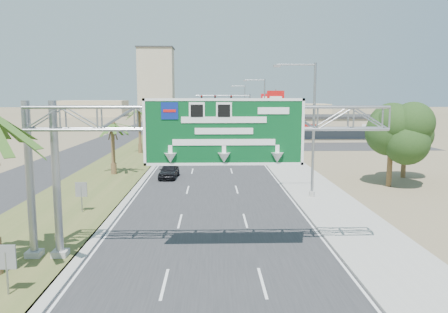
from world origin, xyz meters
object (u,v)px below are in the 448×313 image
Objects in this scene: sign_gantry at (189,130)px; pole_sign_blue at (276,109)px; signal_mast at (239,111)px; store_building at (337,128)px; car_far at (209,125)px; pole_sign_red_near at (276,103)px; pole_sign_red_far at (266,101)px; car_mid_lane at (221,140)px; car_left_lane at (169,171)px; car_right_lane at (224,138)px.

pole_sign_blue is at bearing 77.36° from sign_gantry.
signal_mast is 0.57× the size of store_building.
car_far is at bearing 104.91° from signal_mast.
pole_sign_blue is (-11.50, -4.50, 3.51)m from store_building.
pole_sign_red_near reaches higher than signal_mast.
pole_sign_red_far is (2.79, 32.75, -0.12)m from pole_sign_red_near.
store_building reaches higher than car_mid_lane.
store_building is at bearing -60.76° from pole_sign_red_far.
store_building is at bearing -19.54° from signal_mast.
car_left_lane is 63.67m from car_far.
sign_gantry is 2.01× the size of pole_sign_red_far.
pole_sign_blue reaches higher than store_building.
car_far reaches higher than car_left_lane.
car_left_lane is 0.76× the size of car_far.
pole_sign_blue is at bearing 11.11° from car_mid_lane.
sign_gantry is 52.86m from pole_sign_blue.
signal_mast is 18.08m from store_building.
pole_sign_red_near reaches higher than sign_gantry.
pole_sign_blue is 0.90× the size of pole_sign_red_far.
car_left_lane is 31.38m from car_right_lane.
store_building is 4.56× the size of car_left_lane.
car_right_lane is at bearing 71.81° from car_mid_lane.
pole_sign_red_near is (3.83, -20.49, 1.85)m from signal_mast.
car_right_lane is at bearing -112.90° from pole_sign_red_far.
car_far is (0.41, 83.91, -5.30)m from sign_gantry.
car_right_lane is (-3.17, -10.92, -4.10)m from signal_mast.
car_far is (-5.82, 21.86, -4.10)m from signal_mast.
car_right_lane is 1.05× the size of car_far.
pole_sign_red_near reaches higher than car_left_lane.
car_mid_lane is at bearing -100.17° from car_right_lane.
pole_sign_red_far reaches higher than car_mid_lane.
signal_mast is at bearing -68.82° from car_far.
store_building is 2.40× the size of pole_sign_blue.
pole_sign_red_far is at bearing 85.13° from pole_sign_red_near.
store_building reaches higher than car_far.
car_right_lane is (0.50, 2.35, 0.07)m from car_mid_lane.
pole_sign_blue reaches higher than car_far.
signal_mast is at bearing 84.26° from sign_gantry.
sign_gantry reaches higher than pole_sign_blue.
signal_mast is 1.89× the size of car_right_lane.
car_right_lane is at bearing -79.11° from car_far.
sign_gantry is 84.08m from car_far.
pole_sign_blue is (11.15, -32.33, 4.75)m from car_far.
pole_sign_red_far reaches higher than signal_mast.
pole_sign_red_near is 10.20m from pole_sign_blue.
store_building is at bearing 13.41° from car_mid_lane.
car_right_lane is 25.83m from pole_sign_red_far.
car_right_lane is at bearing -106.20° from signal_mast.
sign_gantry is 51.49m from car_right_lane.
car_left_lane is at bearing 98.25° from sign_gantry.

